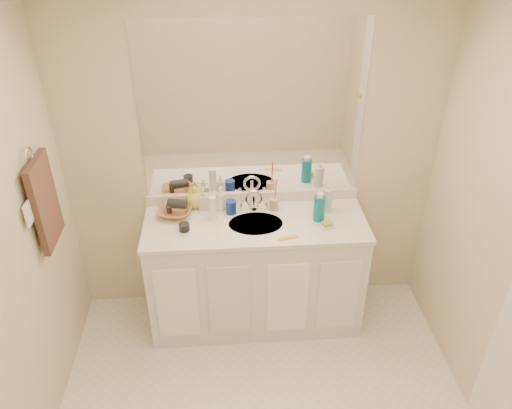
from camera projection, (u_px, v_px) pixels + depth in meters
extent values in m
cube|color=white|center=(277.00, 24.00, 1.71)|extent=(2.60, 2.60, 0.02)
cube|color=beige|center=(253.00, 161.00, 3.45)|extent=(2.60, 0.02, 2.40)
cube|color=silver|center=(255.00, 273.00, 3.63)|extent=(1.50, 0.55, 0.85)
cube|color=white|center=(255.00, 224.00, 3.40)|extent=(1.52, 0.57, 0.03)
cube|color=silver|center=(253.00, 197.00, 3.59)|extent=(1.52, 0.03, 0.08)
cylinder|color=silver|center=(256.00, 225.00, 3.38)|extent=(0.37, 0.37, 0.02)
cylinder|color=silver|center=(254.00, 202.00, 3.50)|extent=(0.02, 0.02, 0.11)
cube|color=white|center=(252.00, 113.00, 3.25)|extent=(1.48, 0.01, 1.20)
cylinder|color=navy|center=(231.00, 207.00, 3.46)|extent=(0.08, 0.08, 0.10)
cylinder|color=tan|center=(274.00, 204.00, 3.50)|extent=(0.08, 0.08, 0.09)
cylinder|color=#F34094|center=(276.00, 191.00, 3.44)|extent=(0.02, 0.04, 0.20)
cylinder|color=#0B6B84|center=(319.00, 208.00, 3.36)|extent=(0.09, 0.09, 0.18)
cylinder|color=silver|center=(327.00, 200.00, 3.46)|extent=(0.08, 0.08, 0.17)
cube|color=silver|center=(327.00, 226.00, 3.34)|extent=(0.11, 0.10, 0.01)
cube|color=#94BA2D|center=(327.00, 223.00, 3.33)|extent=(0.07, 0.06, 0.02)
cube|color=#F9A11A|center=(288.00, 238.00, 3.23)|extent=(0.14, 0.06, 0.01)
cylinder|color=black|center=(184.00, 227.00, 3.29)|extent=(0.09, 0.09, 0.05)
cylinder|color=white|center=(213.00, 208.00, 3.38)|extent=(0.07, 0.07, 0.17)
imported|color=white|center=(221.00, 199.00, 3.47)|extent=(0.09, 0.09, 0.18)
imported|color=beige|center=(204.00, 198.00, 3.49)|extent=(0.08, 0.08, 0.16)
imported|color=#DBD555|center=(195.00, 197.00, 3.51)|extent=(0.13, 0.13, 0.16)
imported|color=#9F6740|center=(175.00, 211.00, 3.45)|extent=(0.26, 0.26, 0.06)
cylinder|color=black|center=(177.00, 204.00, 3.42)|extent=(0.14, 0.09, 0.06)
torus|color=silver|center=(29.00, 156.00, 2.74)|extent=(0.01, 0.11, 0.11)
cube|color=#35211C|center=(45.00, 202.00, 2.90)|extent=(0.04, 0.32, 0.55)
cube|color=white|center=(28.00, 214.00, 2.71)|extent=(0.01, 0.08, 0.13)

